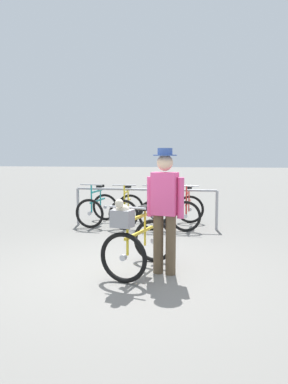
{
  "coord_description": "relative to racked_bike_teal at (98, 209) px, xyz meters",
  "views": [
    {
      "loc": [
        0.98,
        -4.97,
        1.66
      ],
      "look_at": [
        0.11,
        1.33,
        1.0
      ],
      "focal_mm": 35.25,
      "sensor_mm": 36.0,
      "label": 1
    }
  ],
  "objects": [
    {
      "name": "featured_bicycle",
      "position": [
        1.47,
        -3.5,
        0.12
      ],
      "size": [
        0.93,
        1.25,
        1.09
      ],
      "color": "black",
      "rests_on": "ground"
    },
    {
      "name": "racked_bike_teal",
      "position": [
        0.0,
        0.0,
        0.0
      ],
      "size": [
        0.77,
        1.18,
        0.98
      ],
      "color": "black",
      "rests_on": "ground"
    },
    {
      "name": "ground_plane",
      "position": [
        1.29,
        -3.51,
        -0.37
      ],
      "size": [
        80.0,
        80.0,
        0.0
      ],
      "primitive_type": "plane",
      "color": "slate"
    },
    {
      "name": "racked_bike_white",
      "position": [
        1.4,
        -0.05,
        0.0
      ],
      "size": [
        0.73,
        1.15,
        0.97
      ],
      "color": "black",
      "rests_on": "ground"
    },
    {
      "name": "racked_bike_yellow",
      "position": [
        0.7,
        -0.03,
        0.0
      ],
      "size": [
        0.69,
        1.11,
        0.97
      ],
      "color": "black",
      "rests_on": "ground"
    },
    {
      "name": "bike_rack_rail",
      "position": [
        1.15,
        -0.22,
        0.3
      ],
      "size": [
        3.21,
        0.18,
        0.88
      ],
      "color": "#99999E",
      "rests_on": "ground"
    },
    {
      "name": "racked_bike_red",
      "position": [
        2.1,
        -0.08,
        0.0
      ],
      "size": [
        0.74,
        1.14,
        0.97
      ],
      "color": "black",
      "rests_on": "ground"
    },
    {
      "name": "person_with_featured_bike",
      "position": [
        1.85,
        -3.43,
        0.58
      ],
      "size": [
        0.52,
        0.32,
        1.72
      ],
      "color": "brown",
      "rests_on": "ground"
    }
  ]
}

